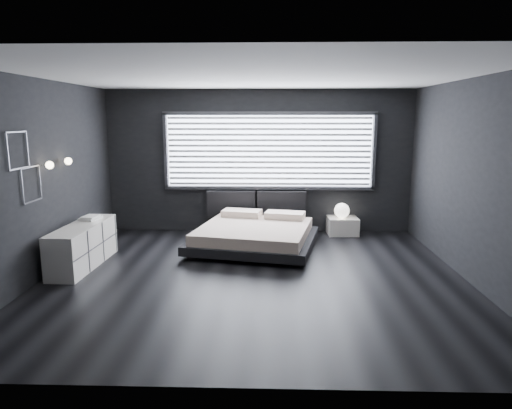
{
  "coord_description": "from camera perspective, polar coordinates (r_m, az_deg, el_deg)",
  "views": [
    {
      "loc": [
        0.22,
        -6.25,
        2.26
      ],
      "look_at": [
        0.0,
        0.85,
        0.9
      ],
      "focal_mm": 32.0,
      "sensor_mm": 36.0,
      "label": 1
    }
  ],
  "objects": [
    {
      "name": "book_stack",
      "position": [
        7.77,
        -19.98,
        -1.56
      ],
      "size": [
        0.31,
        0.37,
        0.07
      ],
      "color": "white",
      "rests_on": "dresser"
    },
    {
      "name": "orb_lamp",
      "position": [
        9.0,
        10.68,
        -0.75
      ],
      "size": [
        0.29,
        0.29,
        0.29
      ],
      "primitive_type": "sphere",
      "color": "white",
      "rests_on": "nightstand"
    },
    {
      "name": "nightstand",
      "position": [
        9.11,
        10.75,
        -2.63
      ],
      "size": [
        0.6,
        0.5,
        0.34
      ],
      "primitive_type": "cube",
      "rotation": [
        0.0,
        0.0,
        0.04
      ],
      "color": "white",
      "rests_on": "ground"
    },
    {
      "name": "headboard",
      "position": [
        9.05,
        0.04,
        0.08
      ],
      "size": [
        1.96,
        0.16,
        0.52
      ],
      "color": "black",
      "rests_on": "ground"
    },
    {
      "name": "sconce_near",
      "position": [
        7.05,
        -24.41,
        4.5
      ],
      "size": [
        0.18,
        0.11,
        0.11
      ],
      "color": "silver",
      "rests_on": "ground"
    },
    {
      "name": "wall_art_lower",
      "position": [
        6.81,
        -26.25,
        2.29
      ],
      "size": [
        0.01,
        0.48,
        0.48
      ],
      "color": "#47474C",
      "rests_on": "ground"
    },
    {
      "name": "dresser",
      "position": [
        7.52,
        -20.79,
        -4.81
      ],
      "size": [
        0.52,
        1.63,
        0.65
      ],
      "color": "white",
      "rests_on": "ground"
    },
    {
      "name": "room",
      "position": [
        6.31,
        -0.24,
        3.01
      ],
      "size": [
        6.04,
        6.0,
        2.8
      ],
      "color": "black",
      "rests_on": "ground"
    },
    {
      "name": "sconce_far",
      "position": [
        7.59,
        -22.44,
        5.04
      ],
      "size": [
        0.18,
        0.11,
        0.11
      ],
      "color": "silver",
      "rests_on": "ground"
    },
    {
      "name": "window",
      "position": [
        8.97,
        1.66,
        6.68
      ],
      "size": [
        4.14,
        0.09,
        1.52
      ],
      "color": "white",
      "rests_on": "ground"
    },
    {
      "name": "wall_art_upper",
      "position": [
        6.55,
        -27.61,
        6.02
      ],
      "size": [
        0.01,
        0.48,
        0.48
      ],
      "color": "#47474C",
      "rests_on": "ground"
    },
    {
      "name": "bed",
      "position": [
        8.0,
        -0.16,
        -3.76
      ],
      "size": [
        2.38,
        2.31,
        0.53
      ],
      "color": "black",
      "rests_on": "ground"
    }
  ]
}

